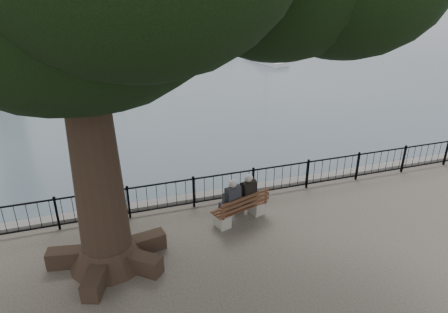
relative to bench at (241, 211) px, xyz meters
name	(u,v)px	position (x,y,z in m)	size (l,w,h in m)	color
harbor	(219,207)	(-0.13, 1.69, -0.82)	(260.00, 260.00, 1.20)	#615E57
railing	(224,186)	(-0.13, 1.19, 0.24)	(22.06, 0.06, 1.00)	black
bench	(241,211)	(0.00, 0.00, 0.00)	(1.83, 1.02, 0.93)	gray
person_left	(230,202)	(-0.34, 0.00, 0.35)	(0.57, 0.80, 1.47)	black
person_right	(245,197)	(0.20, 0.17, 0.35)	(0.57, 0.80, 1.47)	black
lion_monument	(129,22)	(1.87, 48.62, 0.96)	(6.17, 6.17, 9.06)	#615E57
sailboat_b	(119,78)	(-1.73, 23.31, -0.99)	(3.20, 6.05, 11.73)	silver
sailboat_d	(266,60)	(12.78, 27.21, -1.05)	(2.62, 5.67, 8.95)	silver
sailboat_e	(17,81)	(-9.42, 24.96, -1.01)	(2.90, 4.90, 10.05)	silver
sailboat_f	(108,57)	(-1.98, 33.77, -1.00)	(2.38, 6.20, 11.58)	silver
sailboat_g	(170,49)	(5.14, 37.04, -1.04)	(3.48, 5.49, 9.05)	silver
sailboat_h	(78,45)	(-4.99, 42.36, -0.95)	(3.32, 6.12, 13.31)	silver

